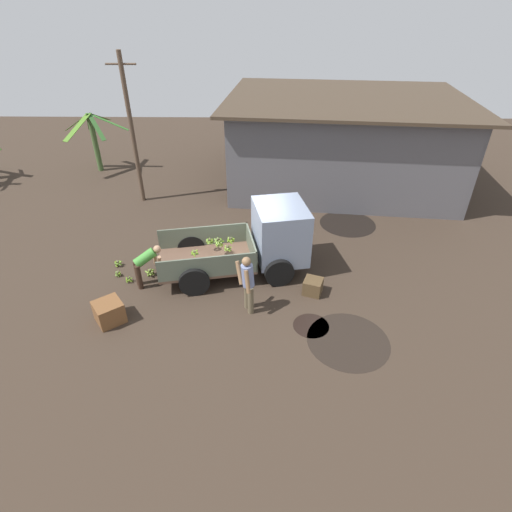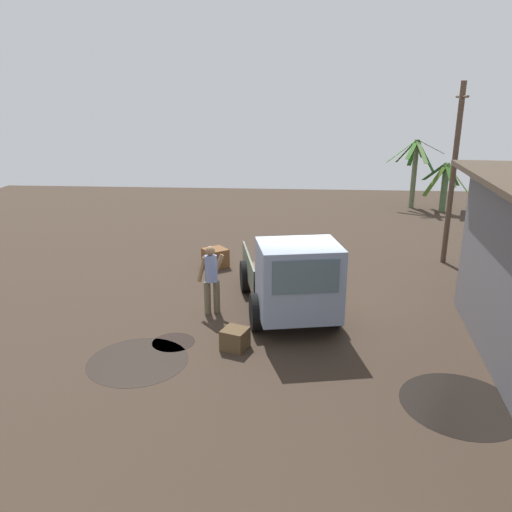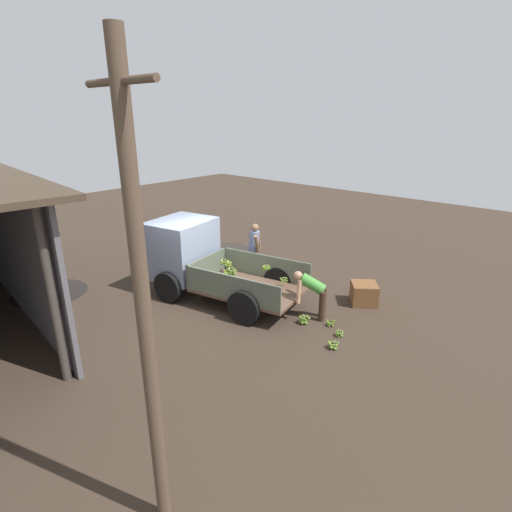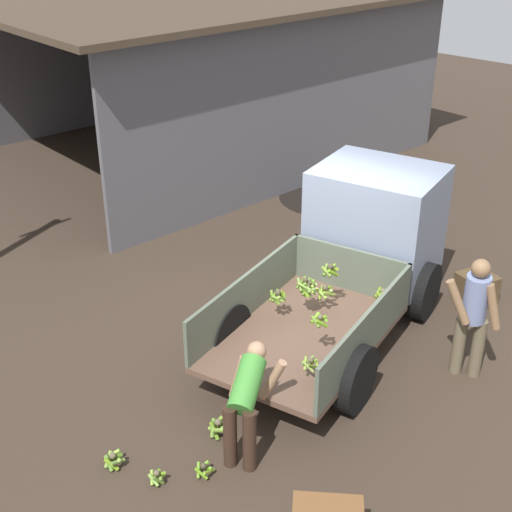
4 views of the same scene
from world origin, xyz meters
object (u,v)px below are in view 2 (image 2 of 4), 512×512
object	(u,v)px
person_foreground_visitor	(211,276)
wooden_crate_1	(235,339)
utility_pole	(453,174)
banana_bunch_on_ground_1	(278,270)
cargo_truck	(294,281)
banana_bunch_on_ground_0	(294,260)
banana_bunch_on_ground_2	(268,265)
wooden_crate_0	(215,258)
banana_bunch_on_ground_3	(278,261)
person_worker_loading	(265,251)

from	to	relation	value
person_foreground_visitor	wooden_crate_1	distance (m)	2.12
utility_pole	person_foreground_visitor	xyz separation A→B (m)	(4.59, -6.88, -1.93)
banana_bunch_on_ground_1	cargo_truck	bearing A→B (deg)	7.90
person_foreground_visitor	banana_bunch_on_ground_1	bearing A→B (deg)	-51.85
banana_bunch_on_ground_0	wooden_crate_1	size ratio (longest dim) A/B	0.51
banana_bunch_on_ground_2	wooden_crate_1	bearing A→B (deg)	-4.35
banana_bunch_on_ground_2	cargo_truck	bearing A→B (deg)	11.48
cargo_truck	person_foreground_visitor	size ratio (longest dim) A/B	2.70
utility_pole	wooden_crate_1	size ratio (longest dim) A/B	11.18
banana_bunch_on_ground_2	wooden_crate_1	world-z (taller)	wooden_crate_1
person_foreground_visitor	banana_bunch_on_ground_2	xyz separation A→B (m)	(-3.57, 1.20, -0.86)
banana_bunch_on_ground_2	wooden_crate_0	distance (m)	1.68
banana_bunch_on_ground_3	wooden_crate_0	distance (m)	2.01
wooden_crate_1	wooden_crate_0	bearing A→B (deg)	-166.87
banana_bunch_on_ground_0	wooden_crate_1	distance (m)	6.10
banana_bunch_on_ground_0	person_worker_loading	bearing A→B (deg)	-37.50
cargo_truck	wooden_crate_1	size ratio (longest dim) A/B	9.23
banana_bunch_on_ground_0	banana_bunch_on_ground_3	xyz separation A→B (m)	(0.16, -0.54, -0.01)
cargo_truck	banana_bunch_on_ground_1	world-z (taller)	cargo_truck
cargo_truck	person_worker_loading	distance (m)	3.59
banana_bunch_on_ground_0	wooden_crate_0	world-z (taller)	wooden_crate_0
banana_bunch_on_ground_3	wooden_crate_0	xyz separation A→B (m)	(0.41, -1.96, 0.19)
utility_pole	person_foreground_visitor	distance (m)	8.49
wooden_crate_0	utility_pole	bearing A→B (deg)	97.82
cargo_truck	person_foreground_visitor	distance (m)	2.09
banana_bunch_on_ground_2	banana_bunch_on_ground_1	bearing A→B (deg)	31.19
person_worker_loading	banana_bunch_on_ground_3	bearing A→B (deg)	134.49
banana_bunch_on_ground_0	person_foreground_visitor	bearing A→B (deg)	-26.11
wooden_crate_0	banana_bunch_on_ground_0	bearing A→B (deg)	102.81
banana_bunch_on_ground_0	wooden_crate_0	bearing A→B (deg)	-77.19
wooden_crate_1	banana_bunch_on_ground_1	bearing A→B (deg)	171.19
banana_bunch_on_ground_1	wooden_crate_1	distance (m)	4.90
person_worker_loading	banana_bunch_on_ground_1	bearing A→B (deg)	70.43
person_worker_loading	banana_bunch_on_ground_2	bearing A→B (deg)	147.26
banana_bunch_on_ground_3	wooden_crate_1	distance (m)	5.85
person_foreground_visitor	wooden_crate_0	world-z (taller)	person_foreground_visitor
person_foreground_visitor	wooden_crate_0	bearing A→B (deg)	-17.29
utility_pole	person_worker_loading	bearing A→B (deg)	-74.25
banana_bunch_on_ground_1	wooden_crate_1	bearing A→B (deg)	-8.81
person_foreground_visitor	banana_bunch_on_ground_3	xyz separation A→B (m)	(-3.99, 1.49, -0.86)
utility_pole	wooden_crate_0	size ratio (longest dim) A/B	8.42
banana_bunch_on_ground_3	person_worker_loading	bearing A→B (deg)	-19.63
utility_pole	banana_bunch_on_ground_1	bearing A→B (deg)	-73.55
banana_bunch_on_ground_2	utility_pole	bearing A→B (deg)	100.15
person_worker_loading	banana_bunch_on_ground_2	xyz separation A→B (m)	(-0.60, 0.07, -0.65)
utility_pole	banana_bunch_on_ground_1	size ratio (longest dim) A/B	19.27
person_worker_loading	person_foreground_visitor	bearing A→B (deg)	-46.67
utility_pole	banana_bunch_on_ground_0	distance (m)	5.60
cargo_truck	person_worker_loading	size ratio (longest dim) A/B	3.80
person_worker_loading	cargo_truck	bearing A→B (deg)	-11.32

